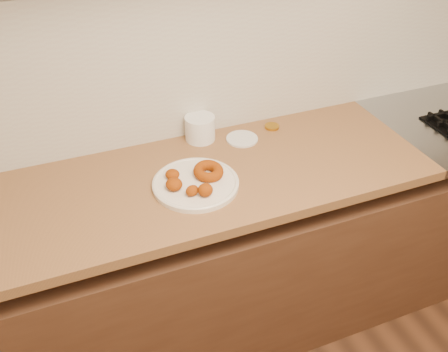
{
  "coord_description": "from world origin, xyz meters",
  "views": [
    {
      "loc": [
        -0.79,
        0.36,
        1.93
      ],
      "look_at": [
        -0.3,
        1.62,
        0.93
      ],
      "focal_mm": 38.0,
      "sensor_mm": 36.0,
      "label": 1
    }
  ],
  "objects": [
    {
      "name": "brass_jar_lid",
      "position": [
        0.03,
        1.9,
        0.91
      ],
      "size": [
        0.07,
        0.07,
        0.01
      ],
      "primitive_type": "cylinder",
      "rotation": [
        0.0,
        0.0,
        0.12
      ],
      "color": "#B37F1D",
      "rests_on": "butcher_block"
    },
    {
      "name": "backsplash",
      "position": [
        0.0,
        1.99,
        1.2
      ],
      "size": [
        3.6,
        0.02,
        0.6
      ],
      "primitive_type": "cube",
      "color": "beige",
      "rests_on": "wall_back"
    },
    {
      "name": "ring_donut",
      "position": [
        -0.34,
        1.66,
        0.94
      ],
      "size": [
        0.15,
        0.15,
        0.05
      ],
      "primitive_type": "torus",
      "rotation": [
        0.1,
        0.0,
        0.6
      ],
      "color": "#993E00",
      "rests_on": "donut_plate"
    },
    {
      "name": "wooden_utensil",
      "position": [
        -0.42,
        1.71,
        0.91
      ],
      "size": [
        0.19,
        0.03,
        0.01
      ],
      "primitive_type": "cube",
      "rotation": [
        0.0,
        0.0,
        0.06
      ],
      "color": "#9A7251",
      "rests_on": "butcher_block"
    },
    {
      "name": "butcher_block",
      "position": [
        -0.65,
        1.69,
        0.88
      ],
      "size": [
        2.3,
        0.62,
        0.04
      ],
      "primitive_type": "cube",
      "color": "brown",
      "rests_on": "base_cabinet"
    },
    {
      "name": "donut_plate",
      "position": [
        -0.4,
        1.64,
        0.91
      ],
      "size": [
        0.31,
        0.31,
        0.02
      ],
      "primitive_type": "cylinder",
      "color": "silver",
      "rests_on": "butcher_block"
    },
    {
      "name": "fried_dough_chunks",
      "position": [
        -0.44,
        1.61,
        0.94
      ],
      "size": [
        0.15,
        0.2,
        0.05
      ],
      "color": "#993E00",
      "rests_on": "donut_plate"
    },
    {
      "name": "base_cabinet",
      "position": [
        0.0,
        1.69,
        0.39
      ],
      "size": [
        3.6,
        0.6,
        0.77
      ],
      "primitive_type": "cube",
      "color": "#50301F",
      "rests_on": "floor"
    },
    {
      "name": "plastic_tub",
      "position": [
        -0.28,
        1.93,
        0.95
      ],
      "size": [
        0.16,
        0.16,
        0.1
      ],
      "primitive_type": "cylinder",
      "rotation": [
        0.0,
        0.0,
        0.36
      ],
      "color": "white",
      "rests_on": "butcher_block"
    },
    {
      "name": "wall_back",
      "position": [
        0.0,
        2.0,
        1.35
      ],
      "size": [
        4.0,
        0.02,
        2.7
      ],
      "primitive_type": "cube",
      "color": "tan",
      "rests_on": "ground"
    },
    {
      "name": "tub_lid",
      "position": [
        -0.12,
        1.86,
        0.9
      ],
      "size": [
        0.17,
        0.17,
        0.01
      ],
      "primitive_type": "cylinder",
      "rotation": [
        0.0,
        0.0,
        0.42
      ],
      "color": "silver",
      "rests_on": "butcher_block"
    }
  ]
}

